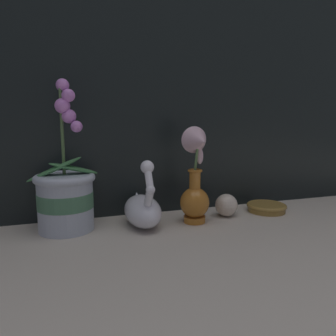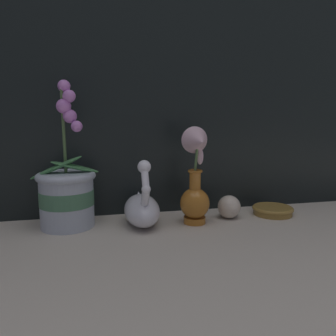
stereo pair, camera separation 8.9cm
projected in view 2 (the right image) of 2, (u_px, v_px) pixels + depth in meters
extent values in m
plane|color=#BCB2A3|center=(192.00, 234.00, 0.82)|extent=(2.80, 2.80, 0.00)
cube|color=black|center=(173.00, 8.00, 0.94)|extent=(2.80, 0.03, 1.20)
cylinder|color=#B2BCCC|center=(67.00, 200.00, 0.87)|extent=(0.14, 0.14, 0.14)
cylinder|color=#477A56|center=(67.00, 197.00, 0.87)|extent=(0.14, 0.14, 0.04)
torus|color=#B2BCCC|center=(66.00, 176.00, 0.86)|extent=(0.15, 0.15, 0.02)
cylinder|color=#4C6B3D|center=(64.00, 131.00, 0.84)|extent=(0.01, 0.02, 0.22)
ellipsoid|color=#427F47|center=(75.00, 167.00, 0.86)|extent=(0.13, 0.06, 0.04)
ellipsoid|color=#427F47|center=(56.00, 168.00, 0.85)|extent=(0.14, 0.06, 0.07)
sphere|color=#C67AD1|center=(64.00, 86.00, 0.82)|extent=(0.03, 0.03, 0.03)
sphere|color=#C67AD1|center=(69.00, 96.00, 0.82)|extent=(0.03, 0.03, 0.03)
sphere|color=#C67AD1|center=(64.00, 106.00, 0.82)|extent=(0.04, 0.04, 0.04)
sphere|color=#C67AD1|center=(70.00, 116.00, 0.83)|extent=(0.04, 0.04, 0.04)
sphere|color=#C67AD1|center=(77.00, 126.00, 0.82)|extent=(0.03, 0.03, 0.03)
ellipsoid|color=white|center=(142.00, 210.00, 0.88)|extent=(0.09, 0.17, 0.08)
cone|color=white|center=(139.00, 200.00, 0.94)|extent=(0.05, 0.06, 0.06)
cylinder|color=white|center=(145.00, 198.00, 0.81)|extent=(0.02, 0.05, 0.06)
sphere|color=white|center=(146.00, 189.00, 0.79)|extent=(0.02, 0.02, 0.02)
cylinder|color=white|center=(145.00, 178.00, 0.80)|extent=(0.02, 0.04, 0.06)
sphere|color=white|center=(144.00, 167.00, 0.81)|extent=(0.03, 0.03, 0.03)
cylinder|color=#B26B23|center=(195.00, 220.00, 0.90)|extent=(0.06, 0.06, 0.02)
ellipsoid|color=#B26B23|center=(195.00, 203.00, 0.90)|extent=(0.08, 0.08, 0.08)
cylinder|color=#B26B23|center=(195.00, 180.00, 0.89)|extent=(0.03, 0.03, 0.05)
torus|color=#B26B23|center=(195.00, 171.00, 0.88)|extent=(0.04, 0.04, 0.01)
cylinder|color=#567A47|center=(196.00, 160.00, 0.87)|extent=(0.01, 0.02, 0.06)
cone|color=beige|center=(198.00, 141.00, 0.85)|extent=(0.07, 0.07, 0.07)
ellipsoid|color=beige|center=(200.00, 156.00, 0.88)|extent=(0.02, 0.02, 0.04)
sphere|color=beige|center=(229.00, 207.00, 0.95)|extent=(0.07, 0.07, 0.07)
cylinder|color=olive|center=(273.00, 211.00, 0.98)|extent=(0.11, 0.11, 0.02)
torus|color=olive|center=(273.00, 208.00, 0.98)|extent=(0.12, 0.12, 0.01)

